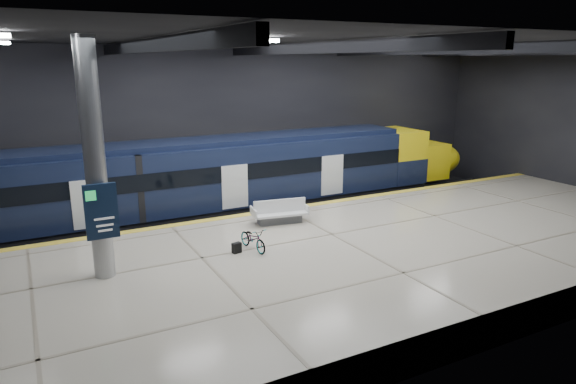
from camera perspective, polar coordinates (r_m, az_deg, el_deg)
ground at (r=20.22m, az=3.31°, el=-6.82°), size 30.00×30.00×0.00m
room_shell at (r=18.92m, az=3.56°, el=9.55°), size 30.10×16.10×8.05m
platform at (r=18.08m, az=7.46°, el=-7.69°), size 30.00×11.00×1.10m
safety_strip at (r=22.14m, az=-0.31°, el=-1.87°), size 30.00×0.40×0.01m
rails at (r=24.80m, az=-3.24°, el=-2.56°), size 30.00×1.52×0.16m
train at (r=23.25m, az=-9.99°, el=1.14°), size 29.40×2.84×3.79m
bench at (r=20.15m, az=-0.93°, el=-2.54°), size 2.29×1.23×0.96m
bicycle at (r=17.37m, az=-3.91°, el=-5.20°), size 0.73×1.56×0.79m
pannier_bag at (r=17.23m, az=-5.73°, el=-6.19°), size 0.33×0.24×0.35m
info_column at (r=15.45m, az=-20.64°, el=2.83°), size 0.90×0.78×6.90m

